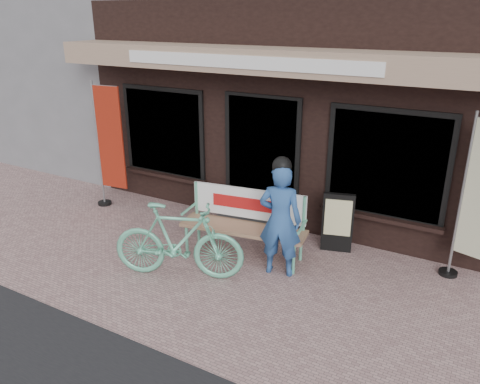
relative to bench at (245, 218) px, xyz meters
The scene contains 9 objects.
ground 1.09m from the bench, 109.44° to the right, with size 70.00×70.00×0.00m, color #A6817F.
storefront 4.76m from the bench, 94.28° to the left, with size 7.00×6.77×6.00m.
neighbor_left_near 10.29m from the bench, 152.25° to the left, with size 10.00×7.00×6.40m, color slate.
bench is the anchor object (origin of this frame).
person 0.75m from the bench, 20.32° to the right, with size 0.65×0.50×1.68m.
bicycle 1.11m from the bench, 115.63° to the right, with size 0.50×1.78×1.07m, color #60BC97.
nobori_red 3.11m from the bench, behind, with size 0.68×0.28×2.31m.
nobori_cream 3.11m from the bench, 14.69° to the left, with size 0.67×0.34×2.28m.
menu_stand 1.39m from the bench, 33.50° to the left, with size 0.47×0.22×0.92m.
Camera 1 is at (3.29, -4.62, 3.39)m, focal length 35.00 mm.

